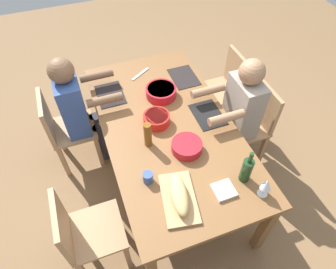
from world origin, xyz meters
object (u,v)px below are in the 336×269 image
at_px(dining_table, 168,132).
at_px(serving_bowl_pasta, 157,118).
at_px(serving_bowl_greens, 187,146).
at_px(diner_far_center, 238,110).
at_px(diner_near_left, 78,106).
at_px(chair_near_right, 83,232).
at_px(cup_near_right, 148,178).
at_px(chair_far_left, 225,87).
at_px(chair_far_center, 251,121).
at_px(serving_bowl_salad, 161,91).
at_px(cutting_board, 179,198).
at_px(beer_bottle, 148,135).
at_px(wine_bottle, 247,170).
at_px(chair_near_left, 63,128).
at_px(wine_glass, 266,185).
at_px(napkin_stack, 224,190).
at_px(bread_loaf, 179,194).

relative_size(dining_table, serving_bowl_pasta, 8.94).
bearing_deg(serving_bowl_greens, diner_far_center, 114.76).
bearing_deg(diner_near_left, chair_near_right, -9.81).
bearing_deg(diner_far_center, cup_near_right, -65.39).
height_order(dining_table, chair_far_left, chair_far_left).
distance_m(chair_far_center, chair_far_left, 0.53).
bearing_deg(cup_near_right, serving_bowl_salad, 154.77).
distance_m(dining_table, chair_near_right, 1.01).
bearing_deg(chair_far_left, serving_bowl_pasta, -62.93).
distance_m(serving_bowl_pasta, serving_bowl_greens, 0.37).
relative_size(cutting_board, beer_bottle, 1.82).
height_order(chair_far_left, wine_bottle, wine_bottle).
bearing_deg(chair_near_left, diner_far_center, 70.41).
height_order(dining_table, diner_far_center, diner_far_center).
bearing_deg(wine_glass, napkin_stack, -114.68).
bearing_deg(chair_far_center, cup_near_right, -68.96).
relative_size(chair_near_left, chair_near_right, 1.00).
xyz_separation_m(bread_loaf, wine_glass, (0.16, 0.55, 0.05)).
height_order(chair_far_center, chair_near_right, same).
xyz_separation_m(chair_far_center, chair_near_left, (-0.53, -1.68, 0.00)).
bearing_deg(cutting_board, chair_near_right, -99.83).
xyz_separation_m(serving_bowl_pasta, cup_near_right, (0.51, -0.23, -0.01)).
bearing_deg(chair_near_left, dining_table, 57.63).
bearing_deg(chair_near_right, wine_glass, 77.29).
relative_size(bread_loaf, napkin_stack, 2.29).
bearing_deg(serving_bowl_pasta, serving_bowl_greens, 19.54).
distance_m(serving_bowl_greens, cup_near_right, 0.39).
relative_size(chair_far_left, wine_glass, 5.12).
distance_m(dining_table, serving_bowl_greens, 0.31).
xyz_separation_m(dining_table, napkin_stack, (0.70, 0.15, 0.09)).
height_order(diner_far_center, wine_bottle, diner_far_center).
height_order(diner_far_center, chair_near_right, diner_far_center).
relative_size(serving_bowl_greens, wine_bottle, 0.80).
bearing_deg(bread_loaf, serving_bowl_salad, 167.14).
distance_m(bread_loaf, wine_glass, 0.57).
height_order(chair_far_center, serving_bowl_greens, chair_far_center).
height_order(dining_table, wine_bottle, wine_bottle).
relative_size(diner_far_center, chair_far_left, 1.41).
bearing_deg(chair_far_center, wine_bottle, -38.00).
xyz_separation_m(serving_bowl_salad, wine_bottle, (1.02, 0.26, 0.06)).
xyz_separation_m(chair_far_center, wine_glass, (0.81, -0.46, 0.37)).
distance_m(chair_far_left, chair_near_right, 1.98).
height_order(diner_near_left, serving_bowl_greens, diner_near_left).
height_order(chair_near_right, wine_glass, wine_glass).
xyz_separation_m(chair_near_left, cup_near_right, (0.97, 0.53, 0.30)).
bearing_deg(diner_near_left, cup_near_right, 19.47).
relative_size(diner_near_left, bread_loaf, 3.75).
bearing_deg(cup_near_right, chair_far_center, 111.04).
bearing_deg(chair_near_left, chair_far_center, 72.42).
relative_size(diner_near_left, napkin_stack, 8.57).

